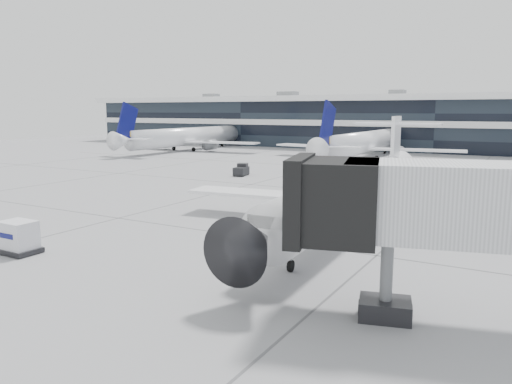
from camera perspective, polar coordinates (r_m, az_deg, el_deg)
The scene contains 8 objects.
ground at distance 33.35m, azimuth -3.17°, elevation -4.83°, with size 220.00×220.00×0.00m, color gray.
terminal at distance 110.58m, azimuth 20.73°, elevation 7.13°, with size 170.00×22.00×10.00m, color black.
bg_jet_left at distance 103.59m, azimuth -7.59°, elevation 4.77°, with size 32.00×40.00×9.60m, color white, non-canonical shape.
bg_jet_center at distance 86.41m, azimuth 12.39°, elevation 3.73°, with size 32.00×40.00×9.60m, color white, non-canonical shape.
regional_jet at distance 35.72m, azimuth 11.20°, elevation 0.21°, with size 26.40×32.92×7.60m.
cargo_uld at distance 31.81m, azimuth -25.50°, elevation -4.72°, with size 2.27×1.68×1.85m.
traffic_cone at distance 46.29m, azimuth 5.57°, elevation -0.53°, with size 0.45×0.45×0.53m.
far_tug at distance 62.74m, azimuth -1.68°, elevation 2.50°, with size 1.81×2.59×1.51m.
Camera 1 is at (17.61, -27.12, 8.18)m, focal length 35.00 mm.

